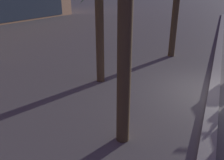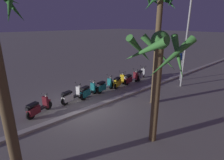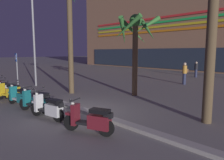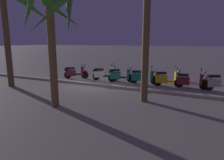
{
  "view_description": "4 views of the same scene",
  "coord_description": "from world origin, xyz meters",
  "px_view_note": "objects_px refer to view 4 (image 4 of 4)",
  "views": [
    {
      "loc": [
        -7.9,
        0.41,
        3.38
      ],
      "look_at": [
        -2.49,
        2.97,
        0.97
      ],
      "focal_mm": 35.78,
      "sensor_mm": 36.0,
      "label": 1
    },
    {
      "loc": [
        5.14,
        8.2,
        4.87
      ],
      "look_at": [
        -2.03,
        0.07,
        1.37
      ],
      "focal_mm": 28.72,
      "sensor_mm": 36.0,
      "label": 2
    },
    {
      "loc": [
        7.36,
        -4.92,
        2.5
      ],
      "look_at": [
        -1.06,
        3.04,
        0.97
      ],
      "focal_mm": 34.14,
      "sensor_mm": 36.0,
      "label": 3
    },
    {
      "loc": [
        -6.0,
        10.44,
        2.67
      ],
      "look_at": [
        -2.52,
        2.99,
        1.03
      ],
      "focal_mm": 31.51,
      "sensor_mm": 36.0,
      "label": 4
    }
  ],
  "objects_px": {
    "palm_tree_far_corner": "(50,21)",
    "palm_tree_mid_walkway": "(3,3)",
    "scooter_white_lead_nearest": "(103,74)",
    "scooter_maroon_tail_end": "(189,81)",
    "scooter_teal_mid_front": "(142,77)",
    "scooter_silver_mid_centre": "(219,82)",
    "scooter_yellow_mid_rear": "(166,79)",
    "scooter_teal_last_in_row": "(119,75)",
    "scooter_maroon_second_in_line": "(74,72)"
  },
  "relations": [
    {
      "from": "scooter_maroon_tail_end",
      "to": "scooter_maroon_second_in_line",
      "type": "distance_m",
      "value": 7.69
    },
    {
      "from": "scooter_maroon_tail_end",
      "to": "scooter_teal_mid_front",
      "type": "distance_m",
      "value": 2.77
    },
    {
      "from": "palm_tree_far_corner",
      "to": "palm_tree_mid_walkway",
      "type": "bearing_deg",
      "value": -20.35
    },
    {
      "from": "scooter_silver_mid_centre",
      "to": "scooter_maroon_tail_end",
      "type": "height_order",
      "value": "same"
    },
    {
      "from": "scooter_yellow_mid_rear",
      "to": "scooter_teal_mid_front",
      "type": "xyz_separation_m",
      "value": [
        1.49,
        -0.01,
        -0.01
      ]
    },
    {
      "from": "scooter_teal_mid_front",
      "to": "scooter_white_lead_nearest",
      "type": "xyz_separation_m",
      "value": [
        2.71,
        0.05,
        -0.01
      ]
    },
    {
      "from": "scooter_silver_mid_centre",
      "to": "palm_tree_mid_walkway",
      "type": "height_order",
      "value": "palm_tree_mid_walkway"
    },
    {
      "from": "scooter_silver_mid_centre",
      "to": "scooter_teal_last_in_row",
      "type": "relative_size",
      "value": 0.99
    },
    {
      "from": "palm_tree_far_corner",
      "to": "scooter_teal_last_in_row",
      "type": "bearing_deg",
      "value": -95.06
    },
    {
      "from": "scooter_yellow_mid_rear",
      "to": "scooter_teal_last_in_row",
      "type": "xyz_separation_m",
      "value": [
        2.98,
        0.11,
        -0.0
      ]
    },
    {
      "from": "scooter_yellow_mid_rear",
      "to": "palm_tree_far_corner",
      "type": "distance_m",
      "value": 7.35
    },
    {
      "from": "scooter_maroon_second_in_line",
      "to": "scooter_teal_mid_front",
      "type": "bearing_deg",
      "value": -176.24
    },
    {
      "from": "scooter_maroon_tail_end",
      "to": "scooter_white_lead_nearest",
      "type": "xyz_separation_m",
      "value": [
        5.48,
        -0.0,
        -0.01
      ]
    },
    {
      "from": "scooter_silver_mid_centre",
      "to": "palm_tree_mid_walkway",
      "type": "bearing_deg",
      "value": 20.03
    },
    {
      "from": "scooter_maroon_second_in_line",
      "to": "palm_tree_mid_walkway",
      "type": "height_order",
      "value": "palm_tree_mid_walkway"
    },
    {
      "from": "scooter_maroon_tail_end",
      "to": "scooter_teal_last_in_row",
      "type": "relative_size",
      "value": 1.09
    },
    {
      "from": "scooter_maroon_second_in_line",
      "to": "palm_tree_mid_walkway",
      "type": "distance_m",
      "value": 5.95
    },
    {
      "from": "scooter_maroon_tail_end",
      "to": "palm_tree_mid_walkway",
      "type": "bearing_deg",
      "value": 22.03
    },
    {
      "from": "scooter_yellow_mid_rear",
      "to": "palm_tree_mid_walkway",
      "type": "height_order",
      "value": "palm_tree_mid_walkway"
    },
    {
      "from": "scooter_teal_last_in_row",
      "to": "palm_tree_far_corner",
      "type": "relative_size",
      "value": 0.37
    },
    {
      "from": "palm_tree_far_corner",
      "to": "scooter_maroon_tail_end",
      "type": "bearing_deg",
      "value": -129.81
    },
    {
      "from": "scooter_maroon_second_in_line",
      "to": "scooter_maroon_tail_end",
      "type": "bearing_deg",
      "value": -177.94
    },
    {
      "from": "palm_tree_far_corner",
      "to": "palm_tree_mid_walkway",
      "type": "height_order",
      "value": "palm_tree_mid_walkway"
    },
    {
      "from": "scooter_maroon_second_in_line",
      "to": "palm_tree_mid_walkway",
      "type": "xyz_separation_m",
      "value": [
        1.97,
        3.63,
        4.28
      ]
    },
    {
      "from": "scooter_white_lead_nearest",
      "to": "palm_tree_far_corner",
      "type": "xyz_separation_m",
      "value": [
        -0.71,
        5.72,
        2.97
      ]
    },
    {
      "from": "scooter_maroon_tail_end",
      "to": "scooter_teal_mid_front",
      "type": "bearing_deg",
      "value": -0.95
    },
    {
      "from": "scooter_teal_last_in_row",
      "to": "scooter_maroon_tail_end",
      "type": "bearing_deg",
      "value": -179.05
    },
    {
      "from": "scooter_yellow_mid_rear",
      "to": "palm_tree_mid_walkway",
      "type": "relative_size",
      "value": 0.28
    },
    {
      "from": "scooter_maroon_second_in_line",
      "to": "scooter_white_lead_nearest",
      "type": "bearing_deg",
      "value": -172.82
    },
    {
      "from": "scooter_teal_last_in_row",
      "to": "palm_tree_far_corner",
      "type": "distance_m",
      "value": 6.39
    },
    {
      "from": "scooter_silver_mid_centre",
      "to": "palm_tree_mid_walkway",
      "type": "xyz_separation_m",
      "value": [
        11.17,
        4.07,
        4.27
      ]
    },
    {
      "from": "scooter_maroon_tail_end",
      "to": "scooter_white_lead_nearest",
      "type": "distance_m",
      "value": 5.48
    },
    {
      "from": "scooter_teal_mid_front",
      "to": "scooter_white_lead_nearest",
      "type": "bearing_deg",
      "value": 0.96
    },
    {
      "from": "scooter_maroon_tail_end",
      "to": "scooter_teal_mid_front",
      "type": "height_order",
      "value": "same"
    },
    {
      "from": "scooter_teal_mid_front",
      "to": "palm_tree_mid_walkway",
      "type": "height_order",
      "value": "palm_tree_mid_walkway"
    },
    {
      "from": "scooter_white_lead_nearest",
      "to": "scooter_yellow_mid_rear",
      "type": "bearing_deg",
      "value": -179.47
    },
    {
      "from": "scooter_teal_mid_front",
      "to": "scooter_teal_last_in_row",
      "type": "xyz_separation_m",
      "value": [
        1.49,
        0.12,
        0.01
      ]
    },
    {
      "from": "scooter_silver_mid_centre",
      "to": "scooter_teal_mid_front",
      "type": "bearing_deg",
      "value": 1.63
    },
    {
      "from": "scooter_white_lead_nearest",
      "to": "palm_tree_mid_walkway",
      "type": "height_order",
      "value": "palm_tree_mid_walkway"
    },
    {
      "from": "scooter_teal_mid_front",
      "to": "scooter_teal_last_in_row",
      "type": "distance_m",
      "value": 1.5
    },
    {
      "from": "scooter_teal_mid_front",
      "to": "palm_tree_far_corner",
      "type": "bearing_deg",
      "value": 70.92
    },
    {
      "from": "palm_tree_far_corner",
      "to": "scooter_teal_mid_front",
      "type": "bearing_deg",
      "value": -109.08
    },
    {
      "from": "scooter_maroon_tail_end",
      "to": "scooter_silver_mid_centre",
      "type": "bearing_deg",
      "value": -173.69
    },
    {
      "from": "scooter_white_lead_nearest",
      "to": "scooter_silver_mid_centre",
      "type": "bearing_deg",
      "value": -178.63
    },
    {
      "from": "scooter_yellow_mid_rear",
      "to": "scooter_white_lead_nearest",
      "type": "xyz_separation_m",
      "value": [
        4.2,
        0.04,
        -0.02
      ]
    },
    {
      "from": "scooter_teal_mid_front",
      "to": "scooter_white_lead_nearest",
      "type": "relative_size",
      "value": 1.0
    },
    {
      "from": "scooter_white_lead_nearest",
      "to": "palm_tree_far_corner",
      "type": "bearing_deg",
      "value": 97.12
    },
    {
      "from": "scooter_teal_last_in_row",
      "to": "scooter_yellow_mid_rear",
      "type": "bearing_deg",
      "value": -177.88
    },
    {
      "from": "scooter_white_lead_nearest",
      "to": "scooter_teal_mid_front",
      "type": "bearing_deg",
      "value": -179.04
    },
    {
      "from": "scooter_silver_mid_centre",
      "to": "scooter_maroon_second_in_line",
      "type": "relative_size",
      "value": 1.01
    }
  ]
}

